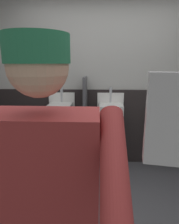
{
  "coord_description": "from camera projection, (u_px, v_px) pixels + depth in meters",
  "views": [
    {
      "loc": [
        -0.1,
        -1.44,
        1.59
      ],
      "look_at": [
        -0.16,
        -0.1,
        1.25
      ],
      "focal_mm": 31.12,
      "sensor_mm": 36.0,
      "label": 1
    }
  ],
  "objects": [
    {
      "name": "wall_back",
      "position": [
        105.0,
        84.0,
        3.01
      ],
      "size": [
        4.72,
        0.12,
        2.54
      ],
      "primitive_type": "cube",
      "color": "#B2B2AD",
      "rests_on": "ground_plane"
    },
    {
      "name": "wainscot_band_back",
      "position": [
        104.0,
        127.0,
        3.1
      ],
      "size": [
        4.12,
        0.03,
        1.19
      ],
      "primitive_type": "cube",
      "color": "black",
      "rests_on": "ground_plane"
    },
    {
      "name": "urinal_left",
      "position": [
        61.0,
        118.0,
        2.95
      ],
      "size": [
        0.4,
        0.34,
        1.24
      ],
      "color": "white",
      "rests_on": "ground_plane"
    },
    {
      "name": "urinal_middle",
      "position": [
        110.0,
        119.0,
        2.91
      ],
      "size": [
        0.4,
        0.34,
        1.24
      ],
      "color": "white",
      "rests_on": "ground_plane"
    },
    {
      "name": "urinal_right",
      "position": [
        161.0,
        119.0,
        2.88
      ],
      "size": [
        0.4,
        0.34,
        1.24
      ],
      "color": "white",
      "rests_on": "ground_plane"
    },
    {
      "name": "privacy_divider_panel",
      "position": [
        85.0,
        108.0,
        2.82
      ],
      "size": [
        0.04,
        0.4,
        0.9
      ],
      "primitive_type": "cube",
      "color": "#4C4C51"
    },
    {
      "name": "person",
      "position": [
        46.0,
        198.0,
        0.85
      ],
      "size": [
        0.68,
        0.6,
        1.69
      ],
      "color": "#2D3342",
      "rests_on": "ground_plane"
    },
    {
      "name": "cell_phone",
      "position": [
        172.0,
        120.0,
        0.23
      ],
      "size": [
        0.06,
        0.03,
        0.11
      ],
      "primitive_type": "cube",
      "rotation": [
        0.02,
        0.0,
        -0.17
      ],
      "color": "silver"
    }
  ]
}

